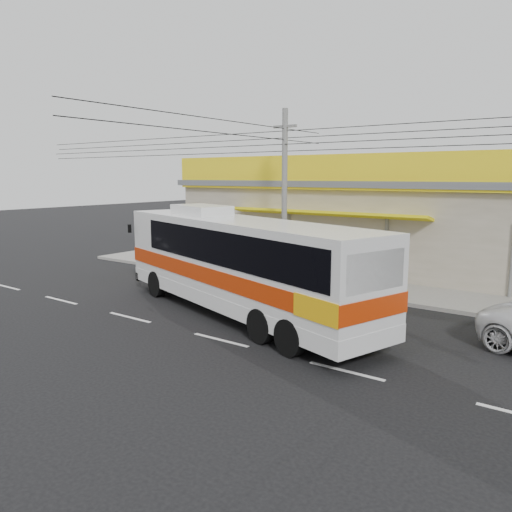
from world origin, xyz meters
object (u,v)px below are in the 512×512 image
(motorbike_dark, at_px, (166,247))
(utility_pole, at_px, (285,140))
(motorbike_red, at_px, (224,253))
(coach_bus, at_px, (242,260))

(motorbike_dark, relative_size, utility_pole, 0.05)
(motorbike_dark, distance_m, utility_pole, 11.07)
(motorbike_red, relative_size, utility_pole, 0.06)
(coach_bus, height_order, motorbike_red, coach_bus)
(motorbike_red, bearing_deg, utility_pole, -100.01)
(coach_bus, distance_m, motorbike_red, 9.96)
(motorbike_dark, xyz_separation_m, utility_pole, (9.36, -1.74, 5.65))
(coach_bus, relative_size, motorbike_red, 6.26)
(utility_pole, bearing_deg, motorbike_dark, 169.48)
(coach_bus, relative_size, utility_pole, 0.35)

